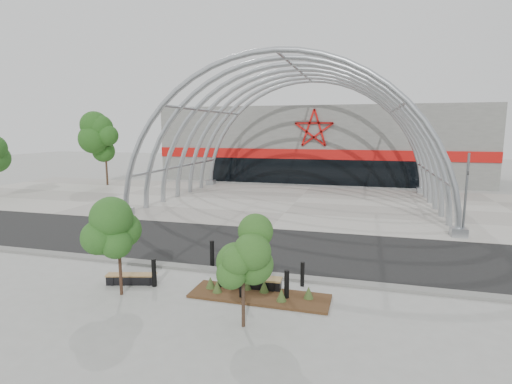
{
  "coord_description": "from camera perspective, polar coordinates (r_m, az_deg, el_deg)",
  "views": [
    {
      "loc": [
        5.1,
        -14.55,
        5.66
      ],
      "look_at": [
        0.0,
        4.0,
        2.6
      ],
      "focal_mm": 28.0,
      "sensor_mm": 36.0,
      "label": 1
    }
  ],
  "objects": [
    {
      "name": "bollard_4",
      "position": [
        14.83,
        6.65,
        -11.58
      ],
      "size": [
        0.14,
        0.14,
        0.9
      ],
      "primitive_type": "cylinder",
      "color": "black",
      "rests_on": "ground"
    },
    {
      "name": "planting_bed",
      "position": [
        13.99,
        0.27,
        -14.29
      ],
      "size": [
        4.76,
        1.51,
        0.5
      ],
      "color": "#3C2817",
      "rests_on": "ground"
    },
    {
      "name": "bench_0",
      "position": [
        15.7,
        -17.35,
        -11.79
      ],
      "size": [
        1.86,
        0.87,
        0.38
      ],
      "color": "black",
      "rests_on": "ground"
    },
    {
      "name": "road",
      "position": [
        19.59,
        -0.39,
        -7.72
      ],
      "size": [
        140.0,
        7.0,
        0.02
      ],
      "primitive_type": "cube",
      "color": "black",
      "rests_on": "ground"
    },
    {
      "name": "signal_pole",
      "position": [
        23.48,
        27.79,
        -0.2
      ],
      "size": [
        0.28,
        0.62,
        4.44
      ],
      "color": "slate",
      "rests_on": "ground"
    },
    {
      "name": "forecourt",
      "position": [
        31.0,
        5.65,
        -1.49
      ],
      "size": [
        60.0,
        17.0,
        0.04
      ],
      "primitive_type": "cube",
      "color": "#9C968E",
      "rests_on": "ground"
    },
    {
      "name": "street_tree_0",
      "position": [
        14.21,
        -19.13,
        -4.61
      ],
      "size": [
        1.48,
        1.48,
        3.38
      ],
      "color": "#311A12",
      "rests_on": "ground"
    },
    {
      "name": "street_tree_1",
      "position": [
        11.35,
        -1.87,
        -8.85
      ],
      "size": [
        1.28,
        1.28,
        3.03
      ],
      "color": "black",
      "rests_on": "ground"
    },
    {
      "name": "bench_1",
      "position": [
        14.53,
        -0.91,
        -12.9
      ],
      "size": [
        2.31,
        0.64,
        0.48
      ],
      "color": "black",
      "rests_on": "ground"
    },
    {
      "name": "bollard_1",
      "position": [
        16.81,
        -6.29,
        -8.74
      ],
      "size": [
        0.17,
        0.17,
        1.09
      ],
      "primitive_type": "cylinder",
      "color": "black",
      "rests_on": "ground"
    },
    {
      "name": "ground",
      "position": [
        16.43,
        -3.77,
        -11.14
      ],
      "size": [
        140.0,
        140.0,
        0.0
      ],
      "primitive_type": "plane",
      "color": "gray",
      "rests_on": "ground"
    },
    {
      "name": "bg_tree_0",
      "position": [
        42.72,
        -20.78,
        7.08
      ],
      "size": [
        3.0,
        3.0,
        6.45
      ],
      "color": "#301F13",
      "rests_on": "ground"
    },
    {
      "name": "bollard_0",
      "position": [
        15.14,
        -14.37,
        -11.1
      ],
      "size": [
        0.17,
        0.17,
        1.04
      ],
      "primitive_type": "cylinder",
      "color": "black",
      "rests_on": "ground"
    },
    {
      "name": "arena_building",
      "position": [
        48.3,
        9.37,
        6.93
      ],
      "size": [
        34.0,
        15.24,
        8.0
      ],
      "color": "slate",
      "rests_on": "ground"
    },
    {
      "name": "kerb",
      "position": [
        16.19,
        -4.07,
        -11.23
      ],
      "size": [
        60.0,
        0.5,
        0.12
      ],
      "primitive_type": "cube",
      "color": "slate",
      "rests_on": "ground"
    },
    {
      "name": "bollard_3",
      "position": [
        13.62,
        4.4,
        -13.17
      ],
      "size": [
        0.17,
        0.17,
        1.04
      ],
      "primitive_type": "cylinder",
      "color": "black",
      "rests_on": "ground"
    },
    {
      "name": "vault_canopy",
      "position": [
        31.0,
        5.65,
        -1.5
      ],
      "size": [
        20.8,
        15.8,
        20.36
      ],
      "color": "#A0A6AA",
      "rests_on": "ground"
    },
    {
      "name": "bollard_2",
      "position": [
        13.65,
        -2.04,
        -12.89
      ],
      "size": [
        0.18,
        0.18,
        1.13
      ],
      "primitive_type": "cylinder",
      "color": "black",
      "rests_on": "ground"
    }
  ]
}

